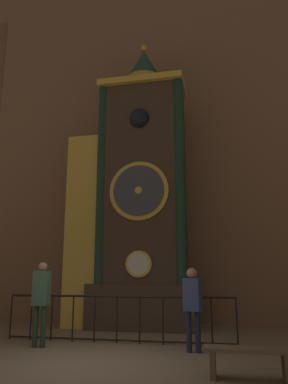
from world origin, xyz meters
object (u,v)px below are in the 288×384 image
clock_tower (133,199)px  visitor_bench (248,357)px  visitor_far (193,301)px  visitor_near (41,295)px

clock_tower → visitor_bench: size_ratio=7.10×
clock_tower → visitor_bench: 6.76m
visitor_far → visitor_bench: visitor_far is taller
visitor_near → visitor_bench: bearing=-20.7°
visitor_near → visitor_far: 3.25m
visitor_near → visitor_far: size_ratio=1.08×
visitor_near → visitor_far: visitor_near is taller
visitor_far → visitor_bench: 2.15m
clock_tower → visitor_bench: (2.95, -5.00, -3.47)m
clock_tower → visitor_near: size_ratio=5.17×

